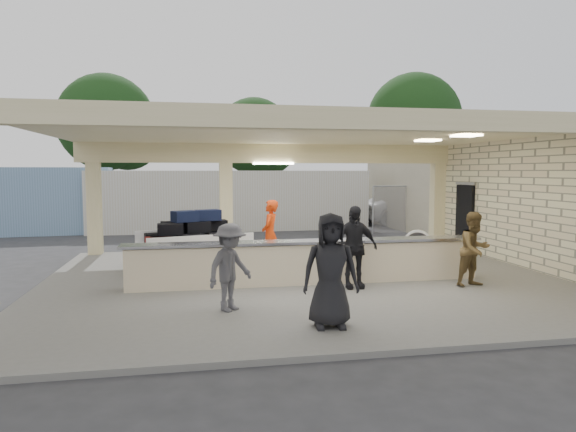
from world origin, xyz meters
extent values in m
plane|color=#2B2C2E|center=(0.00, 0.00, 0.00)|extent=(120.00, 120.00, 0.00)
cube|color=slate|center=(0.00, 0.00, 0.05)|extent=(12.00, 10.00, 0.10)
cube|color=beige|center=(0.00, 0.00, 3.50)|extent=(12.00, 10.00, 0.02)
cube|color=beige|center=(6.00, 0.00, 1.75)|extent=(0.02, 10.00, 3.50)
cube|color=black|center=(5.94, 3.20, 1.15)|extent=(0.10, 0.95, 2.10)
cube|color=beige|center=(0.00, 4.75, 3.20)|extent=(12.00, 0.50, 0.60)
cube|color=beige|center=(0.00, -4.85, 3.35)|extent=(12.00, 0.30, 0.30)
cube|color=beige|center=(-5.50, 4.75, 1.80)|extent=(0.40, 0.40, 3.50)
cube|color=beige|center=(-1.50, 4.75, 1.80)|extent=(0.40, 0.40, 3.50)
cube|color=beige|center=(5.80, 4.80, 1.80)|extent=(0.40, 0.40, 3.50)
cube|color=white|center=(0.00, 4.50, 2.88)|extent=(1.30, 0.12, 0.06)
cube|color=#FFEABF|center=(3.80, 1.50, 3.47)|extent=(0.55, 0.55, 0.04)
cube|color=#FFEABF|center=(3.80, -0.50, 3.47)|extent=(0.55, 0.55, 0.04)
cube|color=#FFEABF|center=(3.80, -2.50, 3.47)|extent=(0.55, 0.55, 0.04)
cube|color=beige|center=(0.00, -0.50, 0.55)|extent=(8.00, 0.50, 0.90)
cube|color=#B7B7BC|center=(0.00, -0.50, 1.05)|extent=(8.20, 0.58, 0.06)
cube|color=white|center=(-2.55, 1.47, 0.73)|extent=(2.96, 2.21, 0.13)
cylinder|color=black|center=(-3.42, 0.64, 0.31)|extent=(0.23, 0.44, 0.42)
cylinder|color=black|center=(-3.72, 1.76, 0.31)|extent=(0.23, 0.44, 0.42)
cylinder|color=black|center=(-1.38, 1.18, 0.31)|extent=(0.23, 0.44, 0.42)
cylinder|color=black|center=(-1.68, 2.30, 0.31)|extent=(0.23, 0.44, 0.42)
cube|color=white|center=(-2.75, 2.23, 0.94)|extent=(2.56, 0.73, 0.32)
cube|color=white|center=(-2.34, 0.70, 0.94)|extent=(2.56, 0.73, 0.32)
cube|color=black|center=(-3.28, 0.95, 0.93)|extent=(0.69, 0.54, 0.27)
cube|color=black|center=(-2.57, 1.14, 0.93)|extent=(0.69, 0.54, 0.27)
cube|color=black|center=(-1.85, 1.33, 0.93)|extent=(0.69, 0.54, 0.27)
cube|color=black|center=(-3.44, 1.56, 0.93)|extent=(0.69, 0.54, 0.27)
cube|color=black|center=(-2.73, 1.75, 0.93)|extent=(0.69, 0.54, 0.27)
cube|color=black|center=(-2.02, 1.94, 0.93)|extent=(0.69, 0.54, 0.27)
cube|color=black|center=(-3.10, 1.10, 1.22)|extent=(0.69, 0.54, 0.27)
cube|color=black|center=(-2.45, 1.50, 1.22)|extent=(0.69, 0.54, 0.27)
cube|color=black|center=(-1.99, 1.84, 1.22)|extent=(0.69, 0.54, 0.27)
cube|color=black|center=(-3.04, 1.67, 1.22)|extent=(0.69, 0.54, 0.27)
cube|color=black|center=(-2.75, 1.41, 1.50)|extent=(0.69, 0.54, 0.27)
cube|color=black|center=(-2.17, 1.68, 1.50)|extent=(0.69, 0.54, 0.27)
cube|color=#590F0C|center=(-3.36, 0.82, 0.93)|extent=(0.69, 0.54, 0.27)
cylinder|color=white|center=(3.60, 1.57, 0.59)|extent=(0.84, 0.58, 0.81)
cylinder|color=black|center=(3.60, 1.57, 0.59)|extent=(0.78, 0.58, 0.72)
cube|color=white|center=(3.33, 1.57, 0.23)|extent=(0.05, 0.45, 0.27)
cube|color=white|center=(3.87, 1.57, 0.23)|extent=(0.05, 0.45, 0.27)
imported|color=red|center=(-0.59, 1.40, 1.00)|extent=(0.58, 0.74, 1.79)
imported|color=brown|center=(3.53, -1.47, 0.92)|extent=(0.86, 0.54, 1.65)
imported|color=black|center=(0.86, -1.14, 1.00)|extent=(1.05, 0.39, 1.80)
imported|color=#4C4B50|center=(-1.92, -2.48, 0.90)|extent=(1.00, 0.97, 1.60)
imported|color=black|center=(-0.39, -3.76, 1.03)|extent=(0.95, 0.46, 1.87)
imported|color=white|center=(8.41, 12.64, 0.77)|extent=(5.59, 3.05, 1.53)
imported|color=white|center=(13.57, 13.71, 0.73)|extent=(4.96, 3.14, 1.47)
imported|color=black|center=(5.96, 14.24, 0.64)|extent=(3.92, 1.69, 1.27)
cube|color=silver|center=(-0.81, 11.61, 1.33)|extent=(12.34, 2.78, 2.66)
cylinder|color=gray|center=(5.00, 9.00, 1.00)|extent=(0.06, 0.06, 2.00)
cylinder|color=gray|center=(7.00, 9.00, 1.00)|extent=(0.06, 0.06, 2.00)
cylinder|color=gray|center=(9.00, 9.00, 1.00)|extent=(0.06, 0.06, 2.00)
cylinder|color=gray|center=(11.00, 9.00, 1.00)|extent=(0.06, 0.06, 2.00)
cylinder|color=gray|center=(13.00, 9.00, 1.00)|extent=(0.06, 0.06, 2.00)
cube|color=gray|center=(11.00, 9.00, 1.00)|extent=(12.00, 0.02, 2.00)
cylinder|color=gray|center=(11.00, 9.00, 2.00)|extent=(12.00, 0.05, 0.05)
cylinder|color=#382619|center=(-8.00, 24.00, 2.25)|extent=(0.70, 0.70, 4.50)
sphere|color=black|center=(-8.00, 24.00, 5.85)|extent=(6.30, 6.30, 6.30)
sphere|color=black|center=(-6.80, 24.60, 4.95)|extent=(4.50, 4.50, 4.50)
cylinder|color=#382619|center=(2.00, 26.00, 2.00)|extent=(0.70, 0.70, 4.00)
sphere|color=black|center=(2.00, 26.00, 5.20)|extent=(5.60, 5.60, 5.60)
sphere|color=black|center=(3.20, 26.60, 4.40)|extent=(4.00, 4.00, 4.00)
cylinder|color=#382619|center=(14.00, 25.00, 2.50)|extent=(0.70, 0.70, 5.00)
sphere|color=black|center=(14.00, 25.00, 6.50)|extent=(7.00, 7.00, 7.00)
sphere|color=black|center=(15.20, 25.60, 5.50)|extent=(5.00, 5.00, 5.00)
cube|color=beige|center=(9.50, 10.00, 1.60)|extent=(6.00, 8.00, 3.20)
camera|label=1|loc=(-2.58, -11.69, 2.64)|focal=32.00mm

